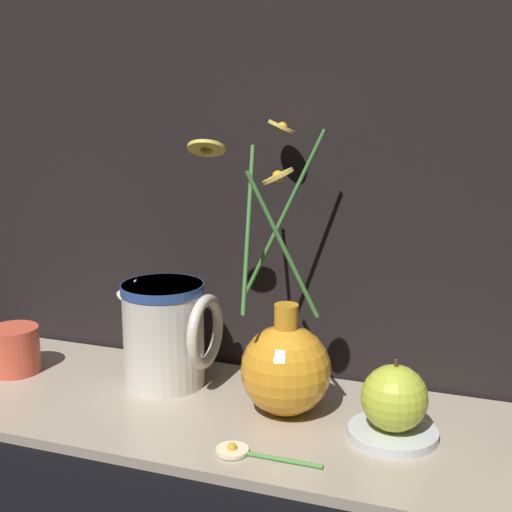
{
  "coord_description": "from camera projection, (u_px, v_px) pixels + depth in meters",
  "views": [
    {
      "loc": [
        0.28,
        -0.74,
        0.39
      ],
      "look_at": [
        0.01,
        0.0,
        0.21
      ],
      "focal_mm": 50.0,
      "sensor_mm": 36.0,
      "label": 1
    }
  ],
  "objects": [
    {
      "name": "orange_fruit",
      "position": [
        394.0,
        399.0,
        0.78
      ],
      "size": [
        0.07,
        0.07,
        0.08
      ],
      "color": "#B7C638",
      "rests_on": "saucer_plate"
    },
    {
      "name": "ground_plane",
      "position": [
        246.0,
        423.0,
        0.86
      ],
      "size": [
        6.0,
        6.0,
        0.0
      ],
      "primitive_type": "plane",
      "color": "black"
    },
    {
      "name": "vase_with_flowers",
      "position": [
        285.0,
        363.0,
        0.84
      ],
      "size": [
        0.17,
        0.21,
        0.34
      ],
      "color": "orange",
      "rests_on": "shelf"
    },
    {
      "name": "saucer_plate",
      "position": [
        392.0,
        434.0,
        0.79
      ],
      "size": [
        0.1,
        0.1,
        0.01
      ],
      "color": "silver",
      "rests_on": "shelf"
    },
    {
      "name": "ceramic_pitcher",
      "position": [
        166.0,
        330.0,
        0.92
      ],
      "size": [
        0.13,
        0.11,
        0.15
      ],
      "color": "beige",
      "rests_on": "shelf"
    },
    {
      "name": "loose_daisy",
      "position": [
        244.0,
        452.0,
        0.76
      ],
      "size": [
        0.12,
        0.04,
        0.01
      ],
      "color": "#4C8E3D",
      "rests_on": "shelf"
    },
    {
      "name": "yellow_mug",
      "position": [
        13.0,
        349.0,
        0.97
      ],
      "size": [
        0.08,
        0.07,
        0.06
      ],
      "color": "#DB5138",
      "rests_on": "shelf"
    },
    {
      "name": "shelf",
      "position": [
        246.0,
        418.0,
        0.86
      ],
      "size": [
        0.85,
        0.28,
        0.01
      ],
      "color": "tan",
      "rests_on": "ground_plane"
    }
  ]
}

